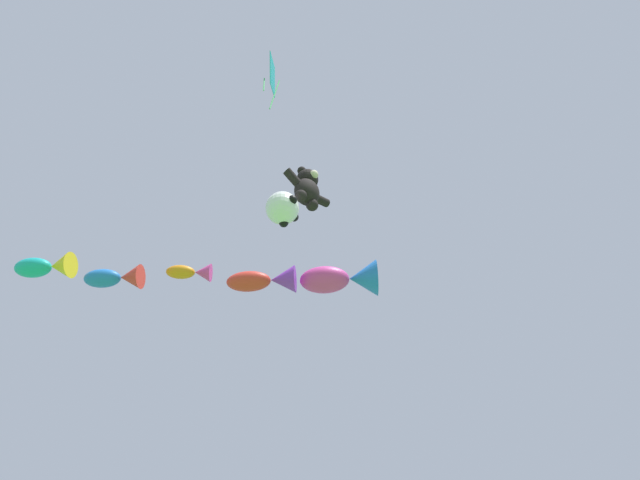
{
  "coord_description": "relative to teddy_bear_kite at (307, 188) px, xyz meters",
  "views": [
    {
      "loc": [
        -5.3,
        -2.29,
        1.3
      ],
      "look_at": [
        -0.26,
        3.05,
        11.22
      ],
      "focal_mm": 28.0,
      "sensor_mm": 36.0,
      "label": 1
    }
  ],
  "objects": [
    {
      "name": "teddy_bear_kite",
      "position": [
        0.0,
        0.0,
        0.0
      ],
      "size": [
        1.62,
        0.71,
        1.65
      ],
      "color": "black"
    },
    {
      "name": "soccer_ball_kite",
      "position": [
        -0.55,
        0.29,
        -1.29
      ],
      "size": [
        0.94,
        0.94,
        0.87
      ],
      "color": "white"
    },
    {
      "name": "fish_kite_magenta",
      "position": [
        3.03,
        1.6,
        -0.1
      ],
      "size": [
        2.41,
        2.46,
        1.14
      ],
      "color": "#E53F9E"
    },
    {
      "name": "fish_kite_crimson",
      "position": [
        1.23,
        3.25,
        -0.2
      ],
      "size": [
        2.03,
        2.12,
        0.86
      ],
      "color": "red"
    },
    {
      "name": "fish_kite_tangerine",
      "position": [
        -0.42,
        5.1,
        0.44
      ],
      "size": [
        1.45,
        1.36,
        0.6
      ],
      "color": "orange"
    },
    {
      "name": "fish_kite_cobalt",
      "position": [
        -2.16,
        6.57,
        0.02
      ],
      "size": [
        1.77,
        1.82,
        0.79
      ],
      "color": "blue"
    },
    {
      "name": "fish_kite_teal",
      "position": [
        -3.93,
        8.15,
        0.48
      ],
      "size": [
        1.82,
        1.91,
        0.86
      ],
      "color": "#19ADB2"
    },
    {
      "name": "diamond_kite",
      "position": [
        -2.13,
        -0.61,
        3.56
      ],
      "size": [
        1.08,
        1.05,
        3.09
      ],
      "color": "#19ADB2"
    }
  ]
}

